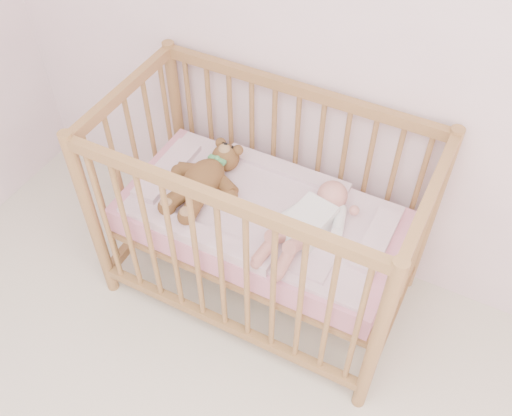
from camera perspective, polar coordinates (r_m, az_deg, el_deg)
The scene contains 6 objects.
wall_back at distance 2.16m, azimuth 16.91°, elevation 17.18°, with size 4.00×0.02×2.70m, color white.
crib at distance 2.50m, azimuth 0.53°, elevation -1.10°, with size 1.36×0.76×1.00m, color #9E6C43, non-canonical shape.
mattress at distance 2.51m, azimuth 0.52°, elevation -1.33°, with size 1.22×0.62×0.13m, color pink.
blanket at distance 2.45m, azimuth 0.54°, elevation -0.18°, with size 1.10×0.58×0.06m, color pink, non-canonical shape.
baby at distance 2.33m, azimuth 5.33°, elevation -1.17°, with size 0.28×0.58×0.14m, color white, non-canonical shape.
teddy_bear at distance 2.48m, azimuth -5.29°, elevation 2.98°, with size 0.36×0.50×0.14m, color brown, non-canonical shape.
Camera 1 is at (0.29, 0.13, 2.38)m, focal length 40.00 mm.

